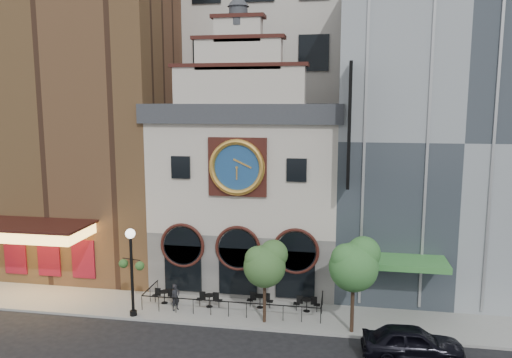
{
  "coord_description": "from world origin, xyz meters",
  "views": [
    {
      "loc": [
        6.29,
        -25.45,
        12.45
      ],
      "look_at": [
        0.78,
        6.0,
        7.52
      ],
      "focal_mm": 35.0,
      "sensor_mm": 36.0,
      "label": 1
    }
  ],
  "objects": [
    {
      "name": "bistro_1",
      "position": [
        -1.46,
        2.35,
        0.61
      ],
      "size": [
        1.58,
        0.68,
        0.9
      ],
      "color": "black",
      "rests_on": "sidewalk"
    },
    {
      "name": "bistro_0",
      "position": [
        -4.35,
        2.42,
        0.61
      ],
      "size": [
        1.58,
        0.68,
        0.9
      ],
      "color": "black",
      "rests_on": "sidewalk"
    },
    {
      "name": "ground",
      "position": [
        0.0,
        0.0,
        0.0
      ],
      "size": [
        120.0,
        120.0,
        0.0
      ],
      "primitive_type": "plane",
      "color": "black",
      "rests_on": "ground"
    },
    {
      "name": "lamppost",
      "position": [
        -5.5,
        0.4,
        3.36
      ],
      "size": [
        1.64,
        0.77,
        5.19
      ],
      "rotation": [
        0.0,
        0.0,
        -0.21
      ],
      "color": "black",
      "rests_on": "sidewalk"
    },
    {
      "name": "tree_left",
      "position": [
        2.2,
        0.9,
        3.61
      ],
      "size": [
        2.45,
        2.36,
        4.72
      ],
      "color": "#382619",
      "rests_on": "sidewalk"
    },
    {
      "name": "cafe_railing",
      "position": [
        0.0,
        2.5,
        0.6
      ],
      "size": [
        10.6,
        2.6,
        0.9
      ],
      "primitive_type": null,
      "color": "black",
      "rests_on": "sidewalk"
    },
    {
      "name": "pedestrian",
      "position": [
        -3.31,
        1.55,
        0.95
      ],
      "size": [
        0.64,
        0.7,
        1.6
      ],
      "primitive_type": "imported",
      "rotation": [
        0.0,
        0.0,
        0.98
      ],
      "color": "black",
      "rests_on": "sidewalk"
    },
    {
      "name": "clock_building",
      "position": [
        0.0,
        7.82,
        6.69
      ],
      "size": [
        12.6,
        8.78,
        18.65
      ],
      "color": "#605E5B",
      "rests_on": "ground"
    },
    {
      "name": "theater_building",
      "position": [
        -13.0,
        9.96,
        12.6
      ],
      "size": [
        14.0,
        15.6,
        25.0
      ],
      "color": "brown",
      "rests_on": "ground"
    },
    {
      "name": "car_right",
      "position": [
        9.88,
        -1.64,
        0.83
      ],
      "size": [
        4.99,
        2.27,
        1.66
      ],
      "primitive_type": "imported",
      "rotation": [
        0.0,
        0.0,
        1.64
      ],
      "color": "black",
      "rests_on": "ground"
    },
    {
      "name": "bistro_2",
      "position": [
        1.59,
        2.76,
        0.61
      ],
      "size": [
        1.58,
        0.68,
        0.9
      ],
      "color": "black",
      "rests_on": "sidewalk"
    },
    {
      "name": "sidewalk",
      "position": [
        0.0,
        2.5,
        0.07
      ],
      "size": [
        44.0,
        5.0,
        0.15
      ],
      "primitive_type": "cube",
      "color": "gray",
      "rests_on": "ground"
    },
    {
      "name": "bistro_3",
      "position": [
        4.41,
        2.7,
        0.61
      ],
      "size": [
        1.58,
        0.68,
        0.9
      ],
      "color": "black",
      "rests_on": "sidewalk"
    },
    {
      "name": "office_tower",
      "position": [
        0.0,
        20.0,
        20.0
      ],
      "size": [
        20.0,
        16.0,
        40.0
      ],
      "primitive_type": "cube",
      "color": "beige",
      "rests_on": "ground"
    },
    {
      "name": "tree_right",
      "position": [
        7.05,
        0.53,
        3.99
      ],
      "size": [
        2.72,
        2.62,
        5.24
      ],
      "color": "#382619",
      "rests_on": "sidewalk"
    },
    {
      "name": "retail_building",
      "position": [
        12.99,
        9.99,
        10.14
      ],
      "size": [
        14.0,
        14.4,
        20.0
      ],
      "color": "gray",
      "rests_on": "ground"
    }
  ]
}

